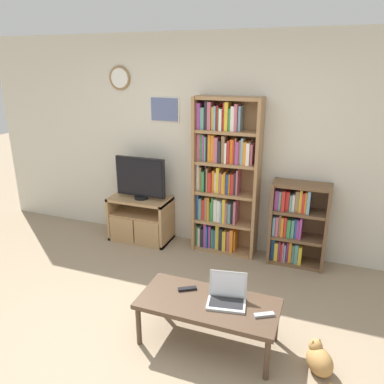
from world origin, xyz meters
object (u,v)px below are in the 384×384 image
object	(u,v)px
laptop	(227,295)
remote_far_from_laptop	(264,315)
tv_stand	(140,219)
coffee_table	(208,306)
bookshelf_tall	(223,178)
bookshelf_short	(294,224)
television	(140,178)
remote_near_laptop	(187,289)
cat	(319,360)

from	to	relation	value
laptop	remote_far_from_laptop	size ratio (longest dim) A/B	2.17
tv_stand	coffee_table	size ratio (longest dim) A/B	0.69
bookshelf_tall	bookshelf_short	world-z (taller)	bookshelf_tall
tv_stand	television	size ratio (longest dim) A/B	1.19
laptop	remote_near_laptop	size ratio (longest dim) A/B	2.18
television	remote_far_from_laptop	world-z (taller)	television
television	bookshelf_short	world-z (taller)	television
tv_stand	television	distance (m)	0.57
bookshelf_short	cat	world-z (taller)	bookshelf_short
remote_near_laptop	cat	xyz separation A→B (m)	(1.12, -0.11, -0.30)
tv_stand	television	xyz separation A→B (m)	(0.03, -0.00, 0.57)
bookshelf_tall	coffee_table	xyz separation A→B (m)	(0.37, -1.66, -0.59)
bookshelf_tall	coffee_table	size ratio (longest dim) A/B	1.65
laptop	remote_near_laptop	world-z (taller)	laptop
bookshelf_short	coffee_table	xyz separation A→B (m)	(-0.50, -1.65, -0.13)
television	cat	bearing A→B (deg)	-33.88
tv_stand	laptop	bearing A→B (deg)	-43.10
laptop	bookshelf_tall	bearing A→B (deg)	97.53
bookshelf_short	cat	xyz separation A→B (m)	(0.39, -1.66, -0.38)
television	bookshelf_short	size ratio (longest dim) A/B	0.68
television	coffee_table	xyz separation A→B (m)	(1.42, -1.55, -0.50)
coffee_table	bookshelf_tall	bearing A→B (deg)	102.53
laptop	cat	world-z (taller)	laptop
bookshelf_short	remote_far_from_laptop	bearing A→B (deg)	-91.43
cat	tv_stand	bearing A→B (deg)	110.53
bookshelf_tall	laptop	xyz separation A→B (m)	(0.51, -1.60, -0.49)
coffee_table	remote_near_laptop	world-z (taller)	remote_near_laptop
bookshelf_tall	television	bearing A→B (deg)	-173.88
bookshelf_tall	remote_far_from_laptop	bearing A→B (deg)	-63.78
television	remote_far_from_laptop	distance (m)	2.50
coffee_table	cat	distance (m)	0.93
bookshelf_short	remote_far_from_laptop	xyz separation A→B (m)	(-0.04, -1.67, -0.08)
coffee_table	bookshelf_short	bearing A→B (deg)	73.08
remote_near_laptop	remote_far_from_laptop	size ratio (longest dim) A/B	1.00
bookshelf_tall	cat	size ratio (longest dim) A/B	4.34
laptop	bookshelf_short	bearing A→B (deg)	67.13
television	coffee_table	world-z (taller)	television
bookshelf_short	laptop	bearing A→B (deg)	-102.77
coffee_table	remote_near_laptop	bearing A→B (deg)	156.22
tv_stand	coffee_table	world-z (taller)	tv_stand
bookshelf_short	cat	distance (m)	1.75
cat	remote_far_from_laptop	bearing A→B (deg)	145.81
tv_stand	laptop	world-z (taller)	laptop
bookshelf_tall	bookshelf_short	bearing A→B (deg)	-0.76
laptop	remote_far_from_laptop	world-z (taller)	laptop
tv_stand	coffee_table	distance (m)	2.13
tv_stand	remote_far_from_laptop	distance (m)	2.48
tv_stand	remote_near_laptop	bearing A→B (deg)	-49.67
remote_far_from_laptop	remote_near_laptop	bearing A→B (deg)	-130.53
bookshelf_short	television	bearing A→B (deg)	-176.98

